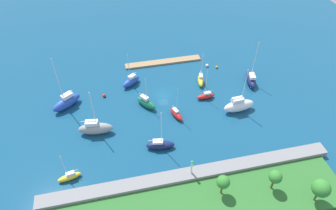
{
  "coord_description": "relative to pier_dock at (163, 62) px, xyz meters",
  "views": [
    {
      "loc": [
        12.01,
        59.36,
        52.04
      ],
      "look_at": [
        0.0,
        5.7,
        1.5
      ],
      "focal_mm": 32.09,
      "sensor_mm": 36.0,
      "label": 1
    }
  ],
  "objects": [
    {
      "name": "water",
      "position": [
        3.04,
        14.67,
        -0.28
      ],
      "size": [
        160.0,
        160.0,
        0.0
      ],
      "primitive_type": "plane",
      "color": "navy",
      "rests_on": "ground"
    },
    {
      "name": "pier_dock",
      "position": [
        0.0,
        0.0,
        0.0
      ],
      "size": [
        22.92,
        2.5,
        0.55
      ],
      "primitive_type": "cube",
      "color": "#997A56",
      "rests_on": "ground"
    },
    {
      "name": "breakwater",
      "position": [
        3.04,
        40.95,
        0.52
      ],
      "size": [
        59.79,
        2.91,
        1.6
      ],
      "primitive_type": "cube",
      "color": "gray",
      "rests_on": "ground"
    },
    {
      "name": "shoreline_park",
      "position": [
        3.04,
        48.02,
        0.14
      ],
      "size": [
        57.15,
        11.13,
        0.83
      ],
      "primitive_type": "cube",
      "color": "#2D6B2D",
      "rests_on": "ground"
    },
    {
      "name": "harbor_beacon",
      "position": [
        2.9,
        40.95,
        3.47
      ],
      "size": [
        0.56,
        0.56,
        3.73
      ],
      "color": "silver",
      "rests_on": "breakwater"
    },
    {
      "name": "park_tree_midwest",
      "position": [
        -18.18,
        51.3,
        4.41
      ],
      "size": [
        3.34,
        3.34,
        5.55
      ],
      "color": "brown",
      "rests_on": "shoreline_park"
    },
    {
      "name": "park_tree_east",
      "position": [
        -11.46,
        47.17,
        4.11
      ],
      "size": [
        2.51,
        2.51,
        4.87
      ],
      "color": "brown",
      "rests_on": "shoreline_park"
    },
    {
      "name": "park_tree_center",
      "position": [
        -1.6,
        46.07,
        4.09
      ],
      "size": [
        2.54,
        2.54,
        4.85
      ],
      "color": "brown",
      "rests_on": "shoreline_park"
    },
    {
      "name": "sailboat_navy_outer_mooring",
      "position": [
        -21.67,
        14.81,
        1.06
      ],
      "size": [
        3.91,
        7.68,
        12.75
      ],
      "rotation": [
        0.0,
        0.0,
        4.49
      ],
      "color": "#141E4C",
      "rests_on": "water"
    },
    {
      "name": "sailboat_blue_far_south",
      "position": [
        27.75,
        13.82,
        1.33
      ],
      "size": [
        7.75,
        6.56,
        14.79
      ],
      "rotation": [
        0.0,
        0.0,
        0.63
      ],
      "color": "#2347B2",
      "rests_on": "water"
    },
    {
      "name": "sailboat_yellow_center_basin",
      "position": [
        -8.1,
        11.93,
        0.81
      ],
      "size": [
        2.74,
        5.42,
        9.82
      ],
      "rotation": [
        0.0,
        0.0,
        1.33
      ],
      "color": "yellow",
      "rests_on": "water"
    },
    {
      "name": "sailboat_red_far_north",
      "position": [
        1.64,
        23.37,
        0.66
      ],
      "size": [
        2.99,
        5.09,
        9.23
      ],
      "rotation": [
        0.0,
        0.0,
        1.91
      ],
      "color": "red",
      "rests_on": "water"
    },
    {
      "name": "sailboat_green_lone_north",
      "position": [
        8.21,
        17.99,
        0.97
      ],
      "size": [
        5.15,
        5.96,
        8.99
      ],
      "rotation": [
        0.0,
        0.0,
        2.22
      ],
      "color": "#19724C",
      "rests_on": "water"
    },
    {
      "name": "sailboat_gray_west_end",
      "position": [
        21.03,
        24.53,
        1.35
      ],
      "size": [
        8.14,
        3.49,
        12.34
      ],
      "rotation": [
        0.0,
        0.0,
        3.01
      ],
      "color": "gray",
      "rests_on": "water"
    },
    {
      "name": "sailboat_white_off_beacon",
      "position": [
        -14.0,
        24.57,
        1.44
      ],
      "size": [
        8.13,
        3.14,
        12.44
      ],
      "rotation": [
        0.0,
        0.0,
        3.21
      ],
      "color": "white",
      "rests_on": "water"
    },
    {
      "name": "sailboat_navy_by_breakwater",
      "position": [
        7.43,
        32.1,
        0.76
      ],
      "size": [
        6.51,
        3.01,
        10.72
      ],
      "rotation": [
        0.0,
        0.0,
        2.98
      ],
      "color": "#141E4C",
      "rests_on": "water"
    },
    {
      "name": "sailboat_blue_mid_basin",
      "position": [
        10.76,
        8.43,
        0.95
      ],
      "size": [
        5.87,
        5.02,
        10.13
      ],
      "rotation": [
        0.0,
        0.0,
        0.63
      ],
      "color": "#2347B2",
      "rests_on": "water"
    },
    {
      "name": "sailboat_yellow_lone_south",
      "position": [
        26.81,
        36.04,
        0.52
      ],
      "size": [
        4.86,
        2.24,
        7.55
      ],
      "rotation": [
        0.0,
        0.0,
        0.2
      ],
      "color": "yellow",
      "rests_on": "water"
    },
    {
      "name": "sailboat_red_along_channel",
      "position": [
        -7.52,
        18.41,
        0.57
      ],
      "size": [
        4.84,
        1.8,
        9.0
      ],
      "rotation": [
        0.0,
        0.0,
        0.06
      ],
      "color": "red",
      "rests_on": "water"
    },
    {
      "name": "mooring_buoy_white",
      "position": [
        -12.36,
        4.82,
        0.17
      ],
      "size": [
        0.89,
        0.89,
        0.89
      ],
      "primitive_type": "sphere",
      "color": "white",
      "rests_on": "water"
    },
    {
      "name": "mooring_buoy_orange",
      "position": [
        -14.89,
        6.17,
        0.09
      ],
      "size": [
        0.74,
        0.74,
        0.74
      ],
      "primitive_type": "sphere",
      "color": "orange",
      "rests_on": "water"
    },
    {
      "name": "mooring_buoy_red",
      "position": [
        18.43,
        11.98,
        0.16
      ],
      "size": [
        0.87,
        0.87,
        0.87
      ],
      "primitive_type": "sphere",
      "color": "red",
      "rests_on": "water"
    }
  ]
}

